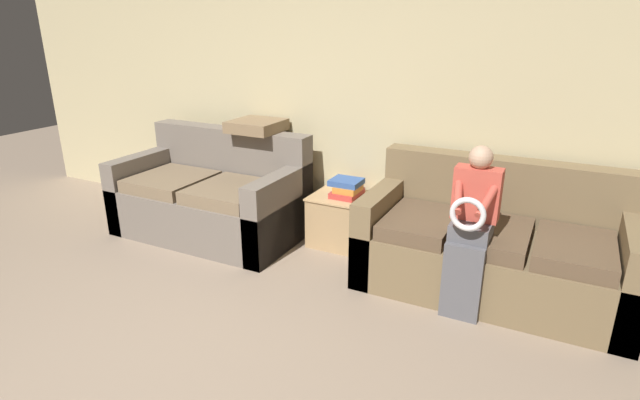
{
  "coord_description": "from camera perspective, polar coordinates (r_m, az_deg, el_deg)",
  "views": [
    {
      "loc": [
        1.81,
        -1.21,
        1.88
      ],
      "look_at": [
        0.34,
        1.67,
        0.72
      ],
      "focal_mm": 28.0,
      "sensor_mm": 36.0,
      "label": 1
    }
  ],
  "objects": [
    {
      "name": "wall_back",
      "position": [
        4.45,
        2.78,
        11.94
      ],
      "size": [
        7.76,
        0.06,
        2.55
      ],
      "color": "#C6B789",
      "rests_on": "ground_plane"
    },
    {
      "name": "couch_main",
      "position": [
        3.87,
        19.2,
        -5.14
      ],
      "size": [
        1.86,
        0.92,
        0.92
      ],
      "color": "brown",
      "rests_on": "ground_plane"
    },
    {
      "name": "couch_side",
      "position": [
        4.72,
        -12.2,
        0.16
      ],
      "size": [
        1.68,
        0.92,
        0.93
      ],
      "color": "#70665B",
      "rests_on": "ground_plane"
    },
    {
      "name": "child_left_seated",
      "position": [
        3.41,
        16.88,
        -2.83
      ],
      "size": [
        0.3,
        0.36,
        1.13
      ],
      "color": "#56565B",
      "rests_on": "ground_plane"
    },
    {
      "name": "side_shelf",
      "position": [
        4.39,
        3.05,
        -2.26
      ],
      "size": [
        0.61,
        0.48,
        0.45
      ],
      "color": "tan",
      "rests_on": "ground_plane"
    },
    {
      "name": "book_stack",
      "position": [
        4.3,
        3.1,
        1.37
      ],
      "size": [
        0.26,
        0.3,
        0.15
      ],
      "color": "#BC3833",
      "rests_on": "side_shelf"
    },
    {
      "name": "throw_pillow",
      "position": [
        4.61,
        -7.26,
        8.41
      ],
      "size": [
        0.44,
        0.44,
        0.1
      ],
      "color": "#846B4C",
      "rests_on": "couch_side"
    }
  ]
}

